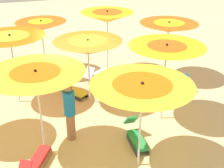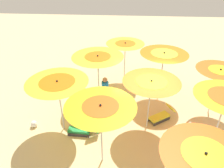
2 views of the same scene
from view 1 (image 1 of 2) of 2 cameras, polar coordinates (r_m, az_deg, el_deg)
name	(u,v)px [view 1 (image 1 of 2)]	position (r m, az deg, el deg)	size (l,w,h in m)	color
ground	(86,104)	(9.94, -5.06, -3.86)	(35.74, 35.74, 0.04)	beige
beach_umbrella_0	(41,26)	(11.71, -13.36, 10.78)	(1.90, 1.90, 2.18)	silver
beach_umbrella_1	(10,41)	(9.65, -18.84, 7.73)	(2.14, 2.14, 2.34)	silver
beach_umbrella_3	(107,17)	(11.36, -0.90, 12.69)	(1.97, 1.97, 2.52)	silver
beach_umbrella_4	(88,47)	(9.22, -4.60, 7.05)	(2.10, 2.10, 2.20)	silver
beach_umbrella_5	(36,79)	(6.95, -14.28, 1.01)	(2.26, 2.26, 2.33)	silver
beach_umbrella_6	(169,27)	(11.14, 10.78, 10.61)	(2.11, 2.11, 2.24)	silver
beach_umbrella_7	(166,53)	(8.32, 10.33, 5.90)	(2.11, 2.11, 2.39)	silver
beach_umbrella_8	(142,93)	(6.39, 5.72, -1.66)	(2.23, 2.23, 2.26)	silver
lounger_0	(176,81)	(11.15, 12.10, 0.53)	(1.34, 0.70, 0.63)	olive
lounger_1	(36,162)	(7.52, -14.27, -14.17)	(1.26, 0.89, 0.60)	olive
lounger_2	(136,137)	(8.04, 4.66, -10.03)	(1.23, 0.39, 0.66)	#333338
lounger_3	(73,90)	(10.40, -7.52, -1.10)	(1.20, 0.98, 0.63)	#333338
lounger_4	(98,74)	(11.51, -2.66, 1.96)	(0.98, 1.20, 0.63)	olive
beachgoer_0	(70,111)	(7.92, -8.06, -5.17)	(0.30, 0.30, 1.66)	#A3704C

